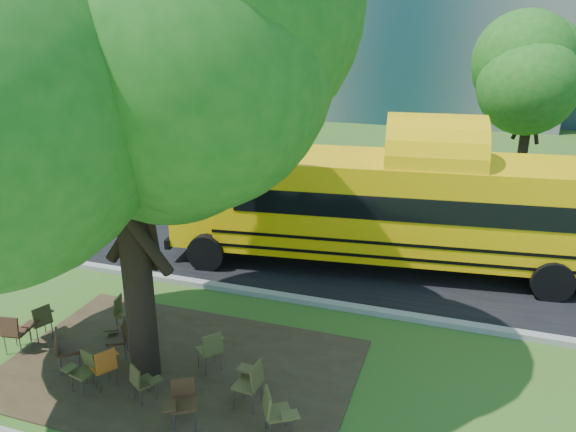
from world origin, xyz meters
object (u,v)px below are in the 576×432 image
(chair_7, at_px, (275,410))
(bg_car_red, at_px, (169,174))
(pedestrian_b, at_px, (22,139))
(chair_2, at_px, (105,363))
(chair_1, at_px, (64,347))
(main_tree, at_px, (121,107))
(chair_11, at_px, (211,347))
(school_bus, at_px, (424,207))
(chair_4, at_px, (142,380))
(black_car, at_px, (53,201))
(chair_6, at_px, (251,380))
(chair_3, at_px, (84,368))
(chair_5, at_px, (182,399))
(chair_8, at_px, (41,318))
(chair_0, at_px, (15,329))
(pedestrian_a, at_px, (12,151))
(chair_10, at_px, (123,311))

(chair_7, relative_size, bg_car_red, 0.21)
(pedestrian_b, bearing_deg, chair_2, 24.93)
(chair_1, xyz_separation_m, chair_2, (1.06, -0.17, -0.04))
(main_tree, distance_m, chair_11, 4.93)
(school_bus, bearing_deg, chair_11, -125.54)
(chair_4, bearing_deg, chair_11, 90.84)
(black_car, bearing_deg, school_bus, -89.35)
(school_bus, relative_size, bg_car_red, 3.01)
(black_car, distance_m, pedestrian_b, 11.50)
(chair_6, relative_size, pedestrian_b, 0.56)
(main_tree, distance_m, chair_3, 4.96)
(chair_5, bearing_deg, bg_car_red, -88.96)
(chair_4, height_order, chair_8, chair_8)
(chair_2, height_order, bg_car_red, bg_car_red)
(pedestrian_b, bearing_deg, main_tree, 26.94)
(chair_8, relative_size, black_car, 0.19)
(chair_6, bearing_deg, black_car, 59.83)
(chair_3, distance_m, chair_6, 3.23)
(chair_3, relative_size, pedestrian_b, 0.47)
(chair_0, bearing_deg, pedestrian_a, 124.57)
(main_tree, relative_size, black_car, 1.93)
(chair_6, distance_m, chair_10, 4.01)
(bg_car_red, xyz_separation_m, pedestrian_b, (-10.12, 2.82, 0.23))
(chair_5, height_order, bg_car_red, bg_car_red)
(pedestrian_a, bearing_deg, chair_4, -124.38)
(chair_5, height_order, chair_8, chair_5)
(chair_1, distance_m, chair_11, 2.91)
(chair_11, bearing_deg, school_bus, 10.38)
(main_tree, xyz_separation_m, chair_7, (3.02, -0.83, -4.75))
(chair_11, xyz_separation_m, bg_car_red, (-7.33, 11.12, 0.05))
(chair_0, xyz_separation_m, black_car, (-4.80, 6.86, 0.23))
(school_bus, distance_m, chair_0, 10.43)
(school_bus, distance_m, chair_3, 9.46)
(chair_1, bearing_deg, black_car, 179.90)
(chair_8, bearing_deg, chair_11, -66.07)
(black_car, xyz_separation_m, bg_car_red, (1.66, 4.98, -0.18))
(pedestrian_a, bearing_deg, chair_10, -123.08)
(chair_8, distance_m, chair_10, 1.72)
(chair_4, height_order, chair_5, chair_5)
(chair_2, distance_m, pedestrian_b, 21.80)
(chair_8, relative_size, chair_11, 0.96)
(chair_11, distance_m, black_car, 10.89)
(main_tree, xyz_separation_m, pedestrian_b, (-16.28, 14.49, -4.48))
(chair_11, height_order, black_car, black_car)
(chair_5, bearing_deg, chair_3, -36.93)
(school_bus, bearing_deg, chair_10, -144.09)
(chair_2, xyz_separation_m, chair_4, (0.91, -0.18, -0.05))
(chair_2, relative_size, bg_car_red, 0.20)
(main_tree, relative_size, pedestrian_b, 5.32)
(main_tree, distance_m, chair_2, 4.85)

